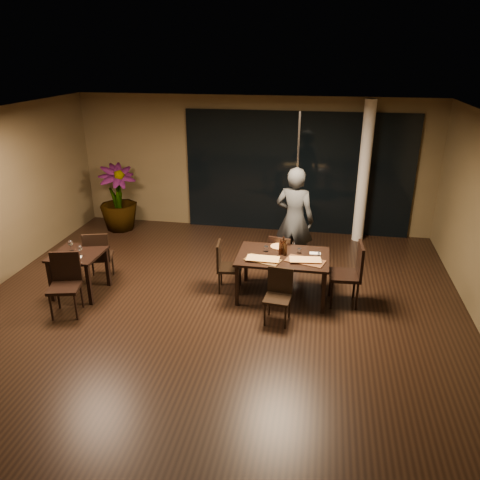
{
  "coord_description": "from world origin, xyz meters",
  "views": [
    {
      "loc": [
        1.54,
        -6.24,
        3.9
      ],
      "look_at": [
        0.31,
        0.62,
        1.05
      ],
      "focal_mm": 35.0,
      "sensor_mm": 36.0,
      "label": 1
    }
  ],
  "objects_px": {
    "main_table": "(283,260)",
    "potted_plant": "(118,198)",
    "chair_main_far": "(281,255)",
    "chair_main_left": "(225,264)",
    "bottle_b": "(285,247)",
    "chair_side_far": "(98,254)",
    "diner": "(294,220)",
    "side_table": "(78,260)",
    "chair_side_near": "(65,280)",
    "chair_main_near": "(279,292)",
    "bottle_c": "(283,245)",
    "bottle_a": "(281,247)",
    "chair_main_right": "(351,271)"
  },
  "relations": [
    {
      "from": "diner",
      "to": "potted_plant",
      "type": "relative_size",
      "value": 1.31
    },
    {
      "from": "chair_main_near",
      "to": "chair_side_near",
      "type": "bearing_deg",
      "value": -168.1
    },
    {
      "from": "chair_main_right",
      "to": "bottle_b",
      "type": "relative_size",
      "value": 3.81
    },
    {
      "from": "bottle_a",
      "to": "chair_main_left",
      "type": "bearing_deg",
      "value": 179.83
    },
    {
      "from": "side_table",
      "to": "potted_plant",
      "type": "bearing_deg",
      "value": 101.41
    },
    {
      "from": "chair_side_near",
      "to": "side_table",
      "type": "bearing_deg",
      "value": 85.18
    },
    {
      "from": "main_table",
      "to": "chair_side_near",
      "type": "distance_m",
      "value": 3.48
    },
    {
      "from": "chair_main_near",
      "to": "bottle_c",
      "type": "xyz_separation_m",
      "value": [
        -0.02,
        0.83,
        0.43
      ]
    },
    {
      "from": "main_table",
      "to": "bottle_a",
      "type": "distance_m",
      "value": 0.22
    },
    {
      "from": "potted_plant",
      "to": "bottle_b",
      "type": "height_order",
      "value": "potted_plant"
    },
    {
      "from": "chair_main_near",
      "to": "chair_main_right",
      "type": "relative_size",
      "value": 0.8
    },
    {
      "from": "side_table",
      "to": "bottle_c",
      "type": "xyz_separation_m",
      "value": [
        3.39,
        0.57,
        0.28
      ]
    },
    {
      "from": "side_table",
      "to": "chair_side_near",
      "type": "xyz_separation_m",
      "value": [
        0.1,
        -0.6,
        -0.07
      ]
    },
    {
      "from": "chair_main_near",
      "to": "diner",
      "type": "xyz_separation_m",
      "value": [
        0.09,
        1.88,
        0.52
      ]
    },
    {
      "from": "bottle_c",
      "to": "diner",
      "type": "bearing_deg",
      "value": 84.31
    },
    {
      "from": "bottle_a",
      "to": "bottle_c",
      "type": "distance_m",
      "value": 0.05
    },
    {
      "from": "side_table",
      "to": "bottle_b",
      "type": "distance_m",
      "value": 3.48
    },
    {
      "from": "bottle_a",
      "to": "chair_side_near",
      "type": "bearing_deg",
      "value": -160.55
    },
    {
      "from": "chair_side_far",
      "to": "chair_main_right",
      "type": "bearing_deg",
      "value": 163.77
    },
    {
      "from": "chair_main_right",
      "to": "chair_main_left",
      "type": "bearing_deg",
      "value": -96.15
    },
    {
      "from": "chair_main_far",
      "to": "chair_side_near",
      "type": "bearing_deg",
      "value": 40.32
    },
    {
      "from": "main_table",
      "to": "potted_plant",
      "type": "relative_size",
      "value": 0.99
    },
    {
      "from": "bottle_b",
      "to": "bottle_c",
      "type": "relative_size",
      "value": 0.91
    },
    {
      "from": "chair_side_near",
      "to": "bottle_a",
      "type": "distance_m",
      "value": 3.47
    },
    {
      "from": "chair_main_far",
      "to": "potted_plant",
      "type": "height_order",
      "value": "potted_plant"
    },
    {
      "from": "chair_main_left",
      "to": "bottle_a",
      "type": "distance_m",
      "value": 1.02
    },
    {
      "from": "diner",
      "to": "bottle_c",
      "type": "xyz_separation_m",
      "value": [
        -0.1,
        -1.05,
        -0.09
      ]
    },
    {
      "from": "chair_main_far",
      "to": "chair_main_left",
      "type": "distance_m",
      "value": 1.06
    },
    {
      "from": "chair_main_near",
      "to": "bottle_b",
      "type": "height_order",
      "value": "bottle_b"
    },
    {
      "from": "side_table",
      "to": "chair_side_near",
      "type": "height_order",
      "value": "chair_side_near"
    },
    {
      "from": "chair_main_far",
      "to": "bottle_c",
      "type": "xyz_separation_m",
      "value": [
        0.08,
        -0.53,
        0.42
      ]
    },
    {
      "from": "main_table",
      "to": "potted_plant",
      "type": "xyz_separation_m",
      "value": [
        -4.01,
        2.54,
        0.08
      ]
    },
    {
      "from": "main_table",
      "to": "chair_main_left",
      "type": "height_order",
      "value": "chair_main_left"
    },
    {
      "from": "chair_main_far",
      "to": "chair_main_left",
      "type": "relative_size",
      "value": 0.97
    },
    {
      "from": "diner",
      "to": "bottle_b",
      "type": "relative_size",
      "value": 7.13
    },
    {
      "from": "main_table",
      "to": "chair_main_right",
      "type": "relative_size",
      "value": 1.42
    },
    {
      "from": "chair_main_right",
      "to": "diner",
      "type": "xyz_separation_m",
      "value": [
        -1.01,
        1.17,
        0.4
      ]
    },
    {
      "from": "side_table",
      "to": "potted_plant",
      "type": "relative_size",
      "value": 0.53
    },
    {
      "from": "chair_main_left",
      "to": "diner",
      "type": "distance_m",
      "value": 1.6
    },
    {
      "from": "potted_plant",
      "to": "bottle_b",
      "type": "xyz_separation_m",
      "value": [
        4.04,
        -2.52,
        0.13
      ]
    },
    {
      "from": "chair_main_far",
      "to": "chair_side_near",
      "type": "distance_m",
      "value": 3.64
    },
    {
      "from": "side_table",
      "to": "chair_side_far",
      "type": "xyz_separation_m",
      "value": [
        0.13,
        0.45,
        -0.09
      ]
    },
    {
      "from": "chair_main_near",
      "to": "diner",
      "type": "height_order",
      "value": "diner"
    },
    {
      "from": "chair_main_near",
      "to": "chair_main_left",
      "type": "distance_m",
      "value": 1.28
    },
    {
      "from": "chair_side_far",
      "to": "chair_side_near",
      "type": "distance_m",
      "value": 1.06
    },
    {
      "from": "bottle_c",
      "to": "chair_main_right",
      "type": "bearing_deg",
      "value": -5.99
    },
    {
      "from": "chair_side_far",
      "to": "diner",
      "type": "xyz_separation_m",
      "value": [
        3.36,
        1.17,
        0.45
      ]
    },
    {
      "from": "side_table",
      "to": "chair_main_right",
      "type": "xyz_separation_m",
      "value": [
        4.51,
        0.45,
        -0.03
      ]
    },
    {
      "from": "chair_main_right",
      "to": "chair_side_near",
      "type": "distance_m",
      "value": 4.53
    },
    {
      "from": "chair_main_near",
      "to": "main_table",
      "type": "bearing_deg",
      "value": 96.85
    }
  ]
}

